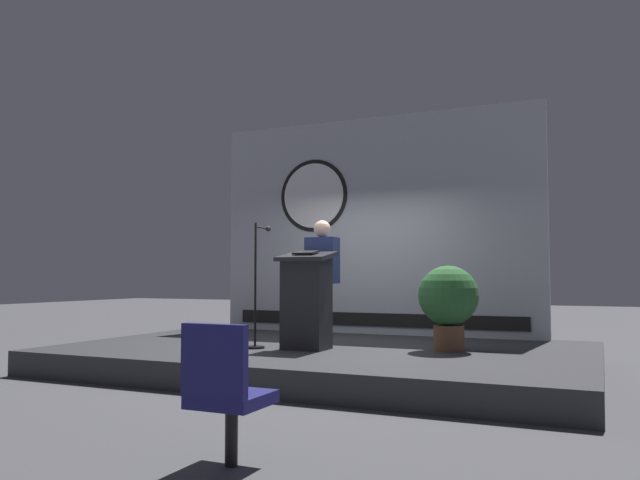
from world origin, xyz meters
TOP-DOWN VIEW (x-y plane):
  - ground_plane at (0.00, 0.00)m, footprint 40.00×40.00m
  - stage_platform at (0.00, 0.00)m, footprint 6.40×4.00m
  - banner_display at (-0.02, 1.85)m, footprint 5.10×0.12m
  - podium at (-0.06, -0.43)m, footprint 0.64×0.50m
  - speaker_person at (-0.06, 0.05)m, footprint 0.40×0.26m
  - microphone_stand at (-0.68, -0.54)m, footprint 0.24×0.47m
  - potted_plant at (1.54, 0.13)m, footprint 0.71×0.71m
  - audience_chair_left at (1.08, -3.97)m, footprint 0.44×0.45m

SIDE VIEW (x-z plane):
  - ground_plane at x=0.00m, z-range 0.00..0.00m
  - stage_platform at x=0.00m, z-range 0.00..0.30m
  - audience_chair_left at x=1.08m, z-range 0.05..0.94m
  - microphone_stand at x=-0.68m, z-range 0.07..1.61m
  - podium at x=-0.06m, z-range 0.29..1.48m
  - potted_plant at x=1.54m, z-range 0.40..1.40m
  - speaker_person at x=-0.06m, z-range 0.32..1.91m
  - banner_display at x=-0.02m, z-range 0.30..3.63m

